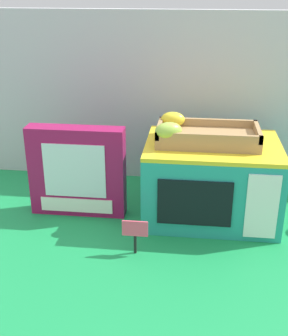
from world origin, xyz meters
TOP-DOWN VIEW (x-y plane):
  - ground_plane at (0.00, 0.00)m, footprint 1.70×1.70m
  - display_back_panel at (0.00, 0.33)m, footprint 1.61×0.03m
  - toy_microwave at (0.13, 0.05)m, footprint 0.40×0.30m
  - food_groups_crate at (0.09, 0.05)m, footprint 0.31×0.18m
  - cookie_set_box at (-0.28, 0.02)m, footprint 0.30×0.06m
  - price_sign at (-0.07, -0.19)m, footprint 0.07×0.01m

SIDE VIEW (x-z plane):
  - ground_plane at x=0.00m, z-range 0.00..0.00m
  - price_sign at x=-0.07m, z-range 0.02..0.12m
  - toy_microwave at x=0.13m, z-range 0.00..0.24m
  - cookie_set_box at x=-0.28m, z-range 0.00..0.28m
  - food_groups_crate at x=0.09m, z-range 0.23..0.30m
  - display_back_panel at x=0.00m, z-range 0.00..0.60m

